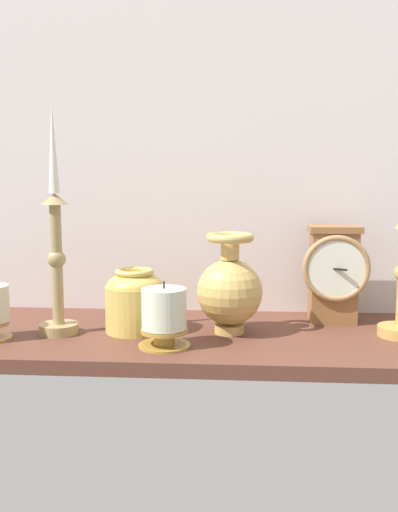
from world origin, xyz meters
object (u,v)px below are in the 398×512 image
(candlestick_tall_left, at_px, (56,252))
(mantel_clock, at_px, (334,273))
(pillar_candle_near_clock, at_px, (164,316))
(brass_vase_bulbous, at_px, (230,289))
(brass_vase_jar, at_px, (135,299))

(candlestick_tall_left, bearing_deg, mantel_clock, 12.96)
(candlestick_tall_left, bearing_deg, pillar_candle_near_clock, -18.59)
(mantel_clock, xyz_separation_m, brass_vase_bulbous, (-0.20, -0.09, -0.02))
(candlestick_tall_left, height_order, brass_vase_bulbous, candlestick_tall_left)
(candlestick_tall_left, xyz_separation_m, brass_vase_bulbous, (0.31, 0.03, -0.07))
(candlestick_tall_left, xyz_separation_m, pillar_candle_near_clock, (0.20, -0.07, -0.10))
(candlestick_tall_left, bearing_deg, brass_vase_jar, 11.61)
(mantel_clock, height_order, brass_vase_jar, mantel_clock)
(brass_vase_bulbous, bearing_deg, brass_vase_jar, 179.23)
(brass_vase_bulbous, xyz_separation_m, brass_vase_jar, (-0.17, 0.00, -0.02))
(mantel_clock, bearing_deg, brass_vase_jar, -166.54)
(brass_vase_bulbous, relative_size, pillar_candle_near_clock, 1.65)
(pillar_candle_near_clock, bearing_deg, mantel_clock, 31.14)
(candlestick_tall_left, distance_m, pillar_candle_near_clock, 0.23)
(candlestick_tall_left, height_order, pillar_candle_near_clock, candlestick_tall_left)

